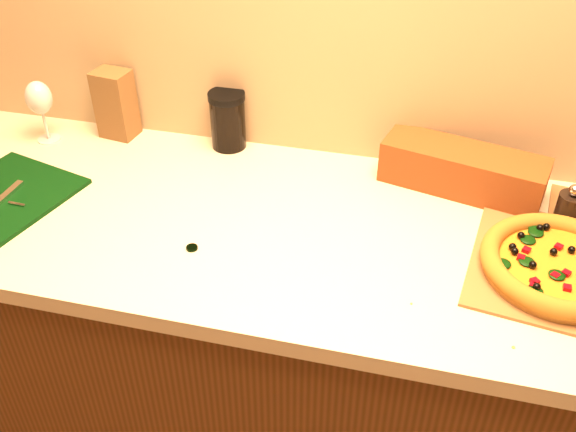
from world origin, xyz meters
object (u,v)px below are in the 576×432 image
object	(u,v)px
pizza	(559,265)
wine_glass	(39,99)
pizza_peel	(556,263)
pepper_grinder	(569,210)
dark_jar	(228,120)

from	to	relation	value
pizza	wine_glass	world-z (taller)	wine_glass
pizza_peel	pepper_grinder	xyz separation A→B (m)	(0.03, 0.14, 0.04)
pepper_grinder	dark_jar	distance (m)	0.85
wine_glass	dark_jar	world-z (taller)	wine_glass
wine_glass	dark_jar	size ratio (longest dim) A/B	1.11
dark_jar	pizza_peel	bearing A→B (deg)	-20.34
wine_glass	pizza	bearing A→B (deg)	-10.89
pizza	pepper_grinder	size ratio (longest dim) A/B	2.85
pizza	wine_glass	size ratio (longest dim) A/B	1.84
pepper_grinder	wine_glass	xyz separation A→B (m)	(-1.31, 0.07, 0.07)
pepper_grinder	wine_glass	bearing A→B (deg)	176.91
pizza_peel	pepper_grinder	distance (m)	0.15
pizza_peel	pizza	world-z (taller)	pizza
pizza	dark_jar	world-z (taller)	dark_jar
pizza	wine_glass	distance (m)	1.31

